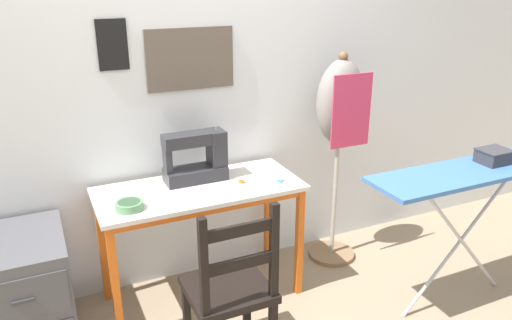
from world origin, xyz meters
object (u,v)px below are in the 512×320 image
sewing_machine (199,158)px  filing_cabinet (26,293)px  ironing_board (471,177)px  thread_spool_near_machine (241,181)px  dress_form (340,115)px  fabric_bowl (129,205)px  wooden_chair (230,291)px  storage_box (494,156)px  scissors (284,180)px

sewing_machine → filing_cabinet: sewing_machine is taller
ironing_board → sewing_machine: bearing=149.1°
thread_spool_near_machine → dress_form: (0.73, 0.11, 0.29)m
dress_form → ironing_board: dress_form is taller
fabric_bowl → filing_cabinet: size_ratio=0.23×
dress_form → wooden_chair: bearing=-147.4°
fabric_bowl → storage_box: storage_box is taller
scissors → wooden_chair: bearing=-138.4°
dress_form → ironing_board: bearing=-62.5°
dress_form → storage_box: size_ratio=8.11×
wooden_chair → filing_cabinet: size_ratio=1.48×
wooden_chair → ironing_board: bearing=-3.4°
sewing_machine → scissors: size_ratio=2.79×
wooden_chair → dress_form: dress_form is taller
ironing_board → filing_cabinet: bearing=163.9°
sewing_machine → fabric_bowl: bearing=-153.8°
fabric_bowl → filing_cabinet: (-0.55, 0.11, -0.44)m
sewing_machine → scissors: bearing=-26.7°
fabric_bowl → wooden_chair: size_ratio=0.16×
ironing_board → dress_form: bearing=117.5°
storage_box → sewing_machine: bearing=153.0°
fabric_bowl → wooden_chair: 0.68m
fabric_bowl → dress_form: bearing=7.3°
fabric_bowl → wooden_chair: (0.36, -0.48, -0.32)m
sewing_machine → filing_cabinet: 1.16m
storage_box → scissors: bearing=152.8°
sewing_machine → thread_spool_near_machine: size_ratio=9.90×
fabric_bowl → filing_cabinet: 0.71m
thread_spool_near_machine → wooden_chair: (-0.30, -0.55, -0.31)m
scissors → storage_box: (1.05, -0.54, 0.17)m
storage_box → dress_form: bearing=128.2°
sewing_machine → storage_box: 1.69m
scissors → fabric_bowl: bearing=179.9°
wooden_chair → fabric_bowl: bearing=126.8°
thread_spool_near_machine → dress_form: size_ratio=0.03×
scissors → storage_box: bearing=-27.2°
scissors → storage_box: size_ratio=0.76×
fabric_bowl → scissors: bearing=-0.1°
thread_spool_near_machine → sewing_machine: bearing=143.1°
fabric_bowl → thread_spool_near_machine: 0.66m
fabric_bowl → storage_box: (1.96, -0.54, 0.15)m
sewing_machine → wooden_chair: (-0.09, -0.71, -0.44)m
filing_cabinet → ironing_board: size_ratio=0.50×
ironing_board → fabric_bowl: bearing=162.4°
thread_spool_near_machine → dress_form: 0.79m
sewing_machine → fabric_bowl: sewing_machine is taller
thread_spool_near_machine → scissors: bearing=-16.6°
wooden_chair → storage_box: 1.67m
scissors → ironing_board: size_ratio=0.11×
filing_cabinet → storage_box: bearing=-14.5°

